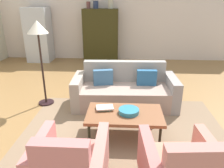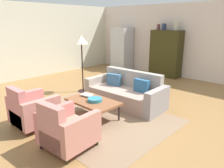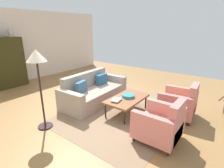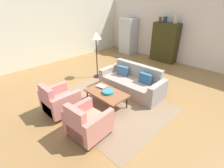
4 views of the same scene
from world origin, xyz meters
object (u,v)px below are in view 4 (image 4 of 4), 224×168
coffee_table (106,93)px  armchair_right (86,124)px  couch (133,83)px  armchair_left (58,102)px  vase_small (176,20)px  book_stack (101,86)px  vase_tall (160,19)px  refrigerator (128,36)px  floor_lamp (96,40)px  vase_round (165,19)px  fruit_bowl (108,92)px  cabinet (165,43)px

coffee_table → armchair_right: bearing=-62.6°
couch → armchair_left: armchair_left is taller
vase_small → armchair_left: bearing=-90.9°
armchair_left → book_stack: (0.28, 1.27, 0.09)m
vase_tall → refrigerator: 2.04m
refrigerator → floor_lamp: size_ratio=1.08×
vase_round → vase_small: vase_small is taller
book_stack → fruit_bowl: bearing=-14.7°
coffee_table → vase_tall: bearing=105.2°
armchair_right → vase_round: size_ratio=3.61×
armchair_right → book_stack: armchair_right is taller
fruit_bowl → vase_round: bearing=103.1°
couch → cabinet: 3.61m
vase_round → fruit_bowl: bearing=-76.9°
armchair_left → book_stack: bearing=77.7°
book_stack → vase_small: (-0.19, 4.53, 1.51)m
vase_round → armchair_left: bearing=-85.9°
vase_round → cabinet: bearing=1.8°
fruit_bowl → refrigerator: bearing=124.4°
vase_small → book_stack: bearing=-87.6°
armchair_right → refrigerator: 6.79m
vase_tall → vase_small: (0.75, 0.00, 0.04)m
armchair_left → floor_lamp: (-1.08, 2.26, 1.10)m
couch → vase_small: bearing=-83.8°
coffee_table → book_stack: size_ratio=3.94×
coffee_table → armchair_right: size_ratio=1.36×
book_stack → vase_tall: vase_tall is taller
couch → armchair_left: (-0.60, -2.35, 0.06)m
armchair_left → refrigerator: (-2.44, 5.70, 0.58)m
vase_small → floor_lamp: 3.76m
couch → floor_lamp: bearing=1.2°
couch → armchair_right: size_ratio=2.42×
book_stack → vase_tall: (-0.94, 4.53, 1.47)m
armchair_left → fruit_bowl: armchair_left is taller
vase_tall → book_stack: bearing=-78.3°
vase_tall → vase_small: bearing=0.0°
armchair_left → cabinet: size_ratio=0.49×
fruit_bowl → vase_round: size_ratio=1.32×
fruit_bowl → vase_small: vase_small is taller
coffee_table → refrigerator: 5.49m
vase_small → vase_round: bearing=180.0°
armchair_left → refrigerator: size_ratio=0.48×
cabinet → floor_lamp: (-0.82, -3.55, 0.54)m
refrigerator → floor_lamp: (1.36, -3.44, 0.52)m
vase_tall → floor_lamp: 3.60m
coffee_table → armchair_left: 1.31m
book_stack → cabinet: cabinet is taller
armchair_left → book_stack: armchair_left is taller
fruit_bowl → book_stack: (-0.39, 0.10, -0.01)m
armchair_left → vase_tall: 6.04m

